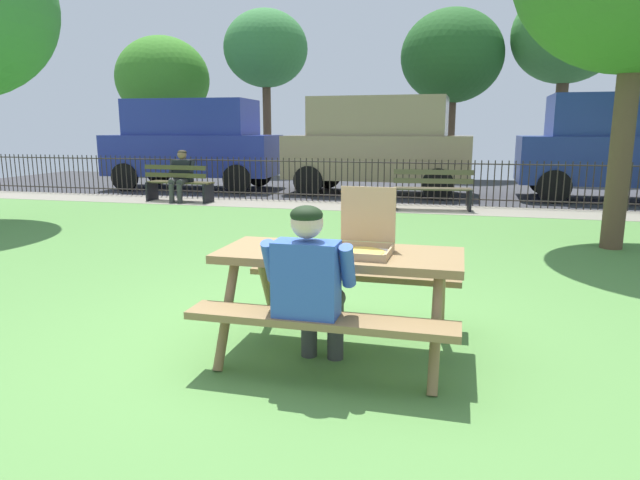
# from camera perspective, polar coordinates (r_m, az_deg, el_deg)

# --- Properties ---
(ground) EXTENTS (28.00, 12.44, 0.02)m
(ground) POSITION_cam_1_polar(r_m,az_deg,el_deg) (6.56, 1.87, -3.32)
(ground) COLOR #578C43
(cobblestone_walkway) EXTENTS (28.00, 1.40, 0.01)m
(cobblestone_walkway) POSITION_cam_1_polar(r_m,az_deg,el_deg) (11.92, 7.51, 3.31)
(cobblestone_walkway) COLOR gray
(street_asphalt) EXTENTS (28.00, 6.73, 0.01)m
(street_asphalt) POSITION_cam_1_polar(r_m,az_deg,el_deg) (15.93, 9.22, 5.29)
(street_asphalt) COLOR #38383D
(picnic_table_foreground) EXTENTS (1.81, 1.49, 0.79)m
(picnic_table_foreground) POSITION_cam_1_polar(r_m,az_deg,el_deg) (4.12, 2.02, -3.53)
(picnic_table_foreground) COLOR olive
(picnic_table_foreground) RESTS_ON ground
(pizza_box_open) EXTENTS (0.43, 0.45, 0.47)m
(pizza_box_open) POSITION_cam_1_polar(r_m,az_deg,el_deg) (4.02, 4.56, -0.11)
(pizza_box_open) COLOR tan
(pizza_box_open) RESTS_ON picnic_table_foreground
(adult_at_table) EXTENTS (0.61, 0.59, 1.19)m
(adult_at_table) POSITION_cam_1_polar(r_m,az_deg,el_deg) (3.66, -1.00, -4.51)
(adult_at_table) COLOR #393939
(adult_at_table) RESTS_ON ground
(iron_fence_streetside) EXTENTS (22.05, 0.03, 1.00)m
(iron_fence_streetside) POSITION_cam_1_polar(r_m,az_deg,el_deg) (12.55, 7.94, 6.08)
(iron_fence_streetside) COLOR #2D2823
(iron_fence_streetside) RESTS_ON ground
(park_bench_left) EXTENTS (1.63, 0.58, 0.85)m
(park_bench_left) POSITION_cam_1_polar(r_m,az_deg,el_deg) (13.25, -14.46, 5.69)
(park_bench_left) COLOR brown
(park_bench_left) RESTS_ON ground
(park_bench_center) EXTENTS (1.63, 0.60, 0.85)m
(park_bench_center) POSITION_cam_1_polar(r_m,az_deg,el_deg) (11.67, 11.59, 5.08)
(park_bench_center) COLOR brown
(park_bench_center) RESTS_ON ground
(person_on_park_bench) EXTENTS (0.61, 0.59, 1.19)m
(person_on_park_bench) POSITION_cam_1_polar(r_m,az_deg,el_deg) (13.21, -14.21, 6.73)
(person_on_park_bench) COLOR #363636
(person_on_park_bench) RESTS_ON ground
(parked_car_far_left) EXTENTS (4.80, 2.29, 2.46)m
(parked_car_far_left) POSITION_cam_1_polar(r_m,az_deg,el_deg) (15.99, -13.03, 9.88)
(parked_car_far_left) COLOR navy
(parked_car_far_left) RESTS_ON ground
(parked_car_left) EXTENTS (4.74, 2.16, 2.46)m
(parked_car_left) POSITION_cam_1_polar(r_m,az_deg,el_deg) (14.40, 6.09, 9.96)
(parked_car_left) COLOR #998463
(parked_car_left) RESTS_ON ground
(parked_car_center) EXTENTS (4.74, 2.16, 2.46)m
(parked_car_center) POSITION_cam_1_polar(r_m,az_deg,el_deg) (14.74, 29.17, 8.63)
(parked_car_center) COLOR navy
(parked_car_center) RESTS_ON ground
(far_tree_left) EXTENTS (3.58, 3.58, 5.19)m
(far_tree_left) POSITION_cam_1_polar(r_m,az_deg,el_deg) (23.09, -16.00, 15.71)
(far_tree_left) COLOR brown
(far_tree_left) RESTS_ON ground
(far_tree_midleft) EXTENTS (3.08, 3.08, 5.96)m
(far_tree_midleft) POSITION_cam_1_polar(r_m,az_deg,el_deg) (21.44, -5.65, 19.09)
(far_tree_midleft) COLOR brown
(far_tree_midleft) RESTS_ON ground
(far_tree_center) EXTENTS (3.46, 3.46, 5.66)m
(far_tree_center) POSITION_cam_1_polar(r_m,az_deg,el_deg) (20.18, 13.53, 17.97)
(far_tree_center) COLOR brown
(far_tree_center) RESTS_ON ground
(far_tree_midright) EXTENTS (3.47, 3.47, 6.25)m
(far_tree_midright) POSITION_cam_1_polar(r_m,az_deg,el_deg) (20.50, 24.25, 18.84)
(far_tree_midright) COLOR brown
(far_tree_midright) RESTS_ON ground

